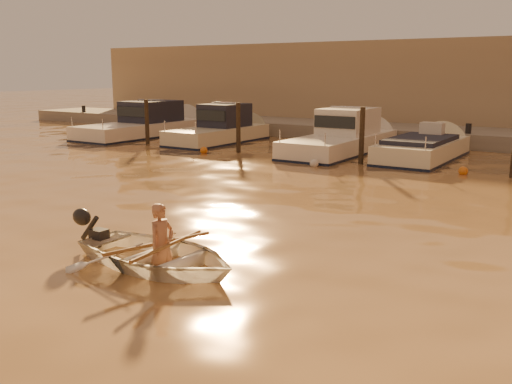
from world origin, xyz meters
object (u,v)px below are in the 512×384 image
Objects in this scene: dinghy at (158,255)px; moored_boat_2 at (341,137)px; waterfront_building at (463,87)px; moored_boat_1 at (218,129)px; moored_boat_0 at (142,124)px; person at (162,245)px; moored_boat_3 at (422,153)px.

moored_boat_2 is at bearing 15.15° from dinghy.
moored_boat_1 is at bearing -126.65° from waterfront_building.
dinghy is 20.21m from moored_boat_0.
moored_boat_0 is 1.27× the size of moored_boat_1.
moored_boat_0 is 4.80m from moored_boat_1.
person is at bearing -56.24° from moored_boat_1.
waterfront_building reaches higher than person.
moored_boat_3 is at bearing 0.00° from moored_boat_1.
moored_boat_1 is at bearing 35.95° from person.
moored_boat_1 is at bearing 180.00° from moored_boat_2.
moored_boat_0 is 0.18× the size of waterfront_building.
person is at bearing -76.66° from moored_boat_2.
moored_boat_2 is (10.97, 0.00, 0.00)m from moored_boat_0.
moored_boat_1 is 0.83× the size of moored_boat_2.
waterfront_building is at bearing 5.31° from person.
moored_boat_2 is 1.24× the size of moored_boat_3.
moored_boat_2 is (6.17, 0.00, 0.00)m from moored_boat_1.
moored_boat_1 is 13.83m from waterfront_building.
dinghy is 14.30m from moored_boat_3.
moored_boat_1 is (-9.57, 14.31, 0.23)m from person.
dinghy is 17.16m from moored_boat_1.
person is 20.28m from moored_boat_0.
moored_boat_0 reaches higher than moored_boat_3.
dinghy is 14.69m from moored_boat_2.
moored_boat_1 reaches higher than moored_boat_3.
moored_boat_3 is (0.03, 14.30, 0.02)m from dinghy.
moored_boat_0 is 17.11m from waterfront_building.
moored_boat_0 is 1.06× the size of moored_boat_2.
moored_boat_3 is 11.29m from waterfront_building.
moored_boat_0 is 14.30m from moored_boat_3.
waterfront_building reaches higher than moored_boat_1.
waterfront_building is at bearing 53.35° from moored_boat_1.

